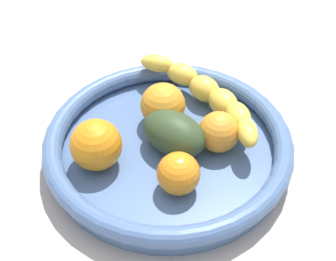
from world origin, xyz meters
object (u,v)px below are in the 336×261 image
Objects in this scene: avocado_dark at (174,133)px; orange_rear at (179,174)px; banana_draped_left at (209,95)px; fruit_bowl at (168,145)px; orange_front at (219,132)px; orange_mid_right at (96,145)px; orange_mid_left at (163,105)px.

orange_rear is at bearing -158.70° from avocado_dark.
fruit_bowl is at bearing 159.67° from banana_draped_left.
fruit_bowl is 6.04× the size of orange_front.
orange_mid_right is (-7.40, 13.73, 0.57)cm from orange_front.
fruit_bowl is 5.28× the size of orange_mid_left.
banana_draped_left is at bearing -20.33° from fruit_bowl.
orange_mid_right is at bearing 142.44° from banana_draped_left.
orange_rear is 6.83cm from avocado_dark.
avocado_dark is (-4.39, -2.94, -0.35)cm from orange_mid_left.
fruit_bowl is at bearing 108.27° from orange_front.
fruit_bowl is at bearing -154.60° from orange_mid_left.
orange_rear is at bearing -152.33° from fruit_bowl.
fruit_bowl is 6.88cm from orange_front.
orange_mid_left is at bearing -28.79° from orange_mid_right.
fruit_bowl is 5.64cm from orange_mid_left.
fruit_bowl is at bearing 97.70° from avocado_dark.
orange_mid_right reaches higher than orange_mid_left.
orange_front is 8.68cm from orange_mid_left.
orange_mid_right is 0.73× the size of avocado_dark.
banana_draped_left is 2.25× the size of avocado_dark.
orange_front is 0.60× the size of avocado_dark.
orange_mid_right reaches higher than banana_draped_left.
orange_front is at bearing -155.67° from banana_draped_left.
fruit_bowl is 4.99× the size of orange_mid_right.
orange_front is at bearing -19.23° from orange_rear.
orange_mid_right is at bearing 123.22° from avocado_dark.
orange_mid_left reaches higher than orange_front.
orange_mid_left is (4.50, 2.14, 2.64)cm from fruit_bowl.
orange_rear is (-10.76, -5.42, -0.46)cm from orange_mid_left.
avocado_dark is (-8.51, 2.40, -0.25)cm from banana_draped_left.
banana_draped_left is 3.72× the size of orange_front.
orange_front reaches higher than orange_rear.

